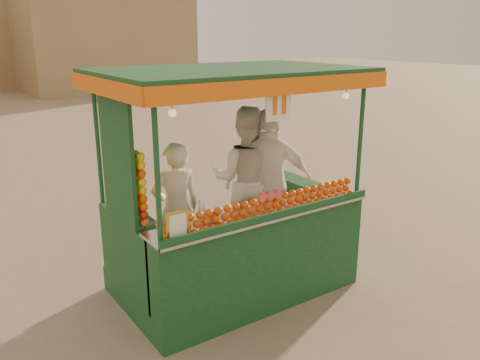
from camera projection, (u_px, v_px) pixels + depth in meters
ground at (237, 294)px, 6.23m from camera, size 90.00×90.00×0.00m
building_right at (104, 45)px, 28.26m from camera, size 9.00×6.00×5.00m
juice_cart at (232, 226)px, 6.05m from camera, size 3.08×1.99×2.80m
vendor_left at (176, 209)px, 5.90m from camera, size 0.64×0.46×1.65m
vendor_middle at (246, 179)px, 6.55m from camera, size 1.21×1.19×1.97m
vendor_right at (269, 182)px, 6.46m from camera, size 1.23×0.97×1.95m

